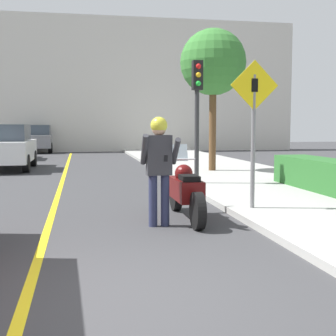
# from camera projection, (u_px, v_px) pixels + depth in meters

# --- Properties ---
(ground_plane) EXTENTS (80.00, 80.00, 0.00)m
(ground_plane) POSITION_uv_depth(u_px,v_px,m) (91.00, 300.00, 4.38)
(ground_plane) COLOR #38383A
(sidewalk_curb) EXTENTS (4.40, 44.00, 0.12)m
(sidewalk_curb) POSITION_uv_depth(u_px,v_px,m) (333.00, 206.00, 9.18)
(sidewalk_curb) COLOR #9E9E99
(sidewalk_curb) RESTS_ON ground
(road_center_line) EXTENTS (0.12, 36.00, 0.01)m
(road_center_line) POSITION_uv_depth(u_px,v_px,m) (56.00, 201.00, 10.14)
(road_center_line) COLOR yellow
(road_center_line) RESTS_ON ground
(building_backdrop) EXTENTS (28.00, 1.20, 8.43)m
(building_backdrop) POSITION_uv_depth(u_px,v_px,m) (80.00, 85.00, 29.45)
(building_backdrop) COLOR beige
(building_backdrop) RESTS_ON ground
(motorcycle) EXTENTS (0.62, 2.30, 1.28)m
(motorcycle) POSITION_uv_depth(u_px,v_px,m) (186.00, 191.00, 8.14)
(motorcycle) COLOR black
(motorcycle) RESTS_ON ground
(person_biker) EXTENTS (0.59, 0.48, 1.77)m
(person_biker) POSITION_uv_depth(u_px,v_px,m) (159.00, 159.00, 7.50)
(person_biker) COLOR #282D4C
(person_biker) RESTS_ON ground
(crossing_sign) EXTENTS (0.91, 0.08, 2.69)m
(crossing_sign) POSITION_uv_depth(u_px,v_px,m) (254.00, 120.00, 8.51)
(crossing_sign) COLOR slate
(crossing_sign) RESTS_ON sidewalk_curb
(traffic_light) EXTENTS (0.26, 0.30, 3.20)m
(traffic_light) POSITION_uv_depth(u_px,v_px,m) (197.00, 98.00, 12.22)
(traffic_light) COLOR #2D2D30
(traffic_light) RESTS_ON sidewalk_curb
(street_tree) EXTENTS (2.21, 2.21, 4.75)m
(street_tree) POSITION_uv_depth(u_px,v_px,m) (213.00, 63.00, 15.63)
(street_tree) COLOR brown
(street_tree) RESTS_ON sidewalk_curb
(parked_car_white) EXTENTS (1.88, 4.20, 1.68)m
(parked_car_white) POSITION_uv_depth(u_px,v_px,m) (6.00, 147.00, 17.31)
(parked_car_white) COLOR black
(parked_car_white) RESTS_ON ground
(parked_car_silver) EXTENTS (1.88, 4.20, 1.68)m
(parked_car_silver) POSITION_uv_depth(u_px,v_px,m) (3.00, 142.00, 22.58)
(parked_car_silver) COLOR black
(parked_car_silver) RESTS_ON ground
(parked_car_grey) EXTENTS (1.88, 4.20, 1.68)m
(parked_car_grey) POSITION_uv_depth(u_px,v_px,m) (38.00, 138.00, 28.73)
(parked_car_grey) COLOR black
(parked_car_grey) RESTS_ON ground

